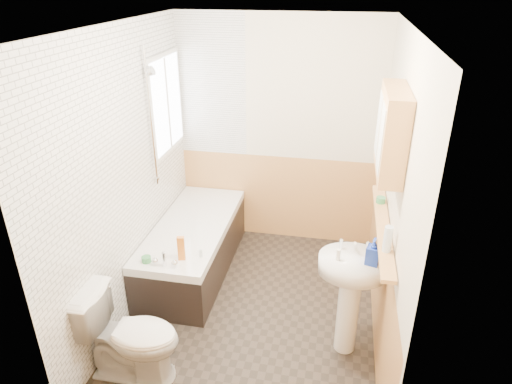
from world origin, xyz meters
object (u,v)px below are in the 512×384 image
sink (351,285)px  medicine_cabinet (392,132)px  toilet (130,336)px  pine_shelf (383,226)px  bathtub (194,246)px

sink → medicine_cabinet: (0.17, 0.17, 1.20)m
toilet → medicine_cabinet: 2.42m
toilet → sink: sink is taller
toilet → sink: bearing=-70.2°
toilet → sink: size_ratio=0.75×
sink → pine_shelf: pine_shelf is taller
bathtub → medicine_cabinet: size_ratio=2.55×
sink → pine_shelf: (0.20, 0.18, 0.45)m
pine_shelf → medicine_cabinet: bearing=-166.8°
pine_shelf → medicine_cabinet: size_ratio=2.15×
sink → pine_shelf: size_ratio=0.71×
bathtub → medicine_cabinet: medicine_cabinet is taller
bathtub → toilet: toilet is taller
toilet → pine_shelf: 2.08m
bathtub → medicine_cabinet: 2.43m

